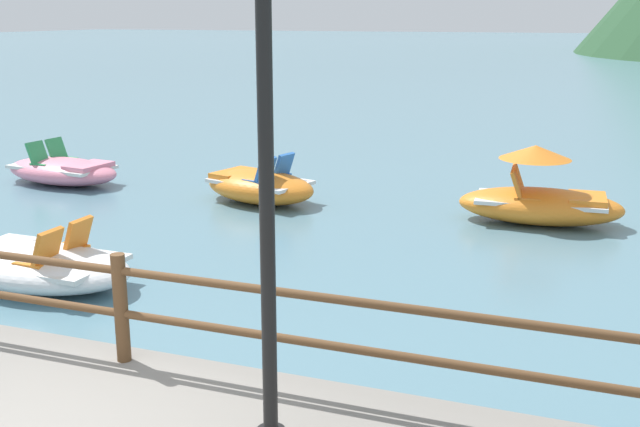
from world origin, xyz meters
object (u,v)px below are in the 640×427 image
Objects in this scene: pedal_boat_0 at (41,265)px; pedal_boat_3 at (540,199)px; lamp_post at (265,78)px; pedal_boat_1 at (63,170)px; pedal_boat_2 at (260,186)px.

pedal_boat_0 is 7.56m from pedal_boat_3.
lamp_post is 5.92m from pedal_boat_0.
pedal_boat_1 is 1.10× the size of pedal_boat_2.
pedal_boat_0 is 0.92× the size of pedal_boat_1.
pedal_boat_1 is (-7.99, 7.93, -2.62)m from lamp_post.
pedal_boat_2 is 0.93× the size of pedal_boat_3.
pedal_boat_2 reaches higher than pedal_boat_1.
lamp_post is 1.68× the size of pedal_boat_0.
pedal_boat_2 is at bearing 115.14° from lamp_post.
pedal_boat_0 is 0.93× the size of pedal_boat_3.
pedal_boat_3 is at bearing 2.85° from pedal_boat_2.
pedal_boat_0 is at bearing -98.18° from pedal_boat_2.
lamp_post is 9.09m from pedal_boat_2.
lamp_post reaches higher than pedal_boat_3.
pedal_boat_1 is at bearing 135.23° from lamp_post.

